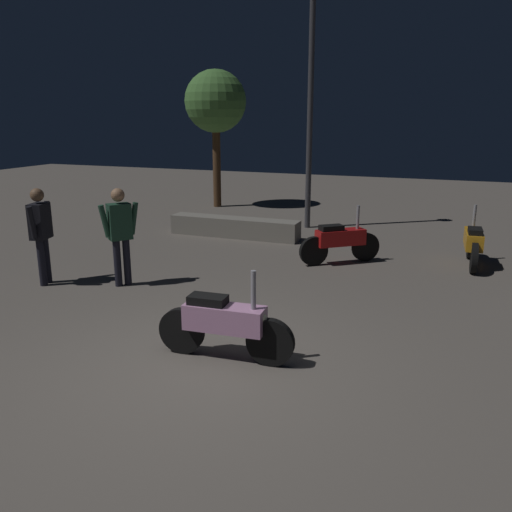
% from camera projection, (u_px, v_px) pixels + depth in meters
% --- Properties ---
extents(ground_plane, '(40.00, 40.00, 0.00)m').
position_uv_depth(ground_plane, '(196.00, 368.00, 5.97)').
color(ground_plane, '#605951').
extents(motorcycle_pink_foreground, '(1.66, 0.36, 1.11)m').
position_uv_depth(motorcycle_pink_foreground, '(224.00, 324.00, 6.10)').
color(motorcycle_pink_foreground, black).
rests_on(motorcycle_pink_foreground, ground_plane).
extents(motorcycle_red_parked_left, '(1.35, 1.12, 1.11)m').
position_uv_depth(motorcycle_red_parked_left, '(340.00, 241.00, 10.09)').
color(motorcycle_red_parked_left, black).
rests_on(motorcycle_red_parked_left, ground_plane).
extents(motorcycle_orange_parked_right, '(0.35, 1.66, 1.11)m').
position_uv_depth(motorcycle_orange_parked_right, '(473.00, 243.00, 9.95)').
color(motorcycle_orange_parked_right, black).
rests_on(motorcycle_orange_parked_right, ground_plane).
extents(person_rider_beside, '(0.48, 0.58, 1.64)m').
position_uv_depth(person_rider_beside, '(120.00, 229.00, 8.64)').
color(person_rider_beside, black).
rests_on(person_rider_beside, ground_plane).
extents(person_bystander_far, '(0.32, 0.66, 1.63)m').
position_uv_depth(person_bystander_far, '(41.00, 228.00, 8.70)').
color(person_bystander_far, black).
rests_on(person_bystander_far, ground_plane).
extents(streetlamp_near, '(0.36, 0.36, 5.73)m').
position_uv_depth(streetlamp_near, '(311.00, 80.00, 12.53)').
color(streetlamp_near, '#38383D').
rests_on(streetlamp_near, ground_plane).
extents(tree_left_bg, '(1.84, 1.84, 4.09)m').
position_uv_depth(tree_left_bg, '(216.00, 103.00, 15.73)').
color(tree_left_bg, '#4C331E').
rests_on(tree_left_bg, ground_plane).
extents(planter_wall_low, '(3.12, 0.50, 0.45)m').
position_uv_depth(planter_wall_low, '(234.00, 227.00, 12.37)').
color(planter_wall_low, gray).
rests_on(planter_wall_low, ground_plane).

